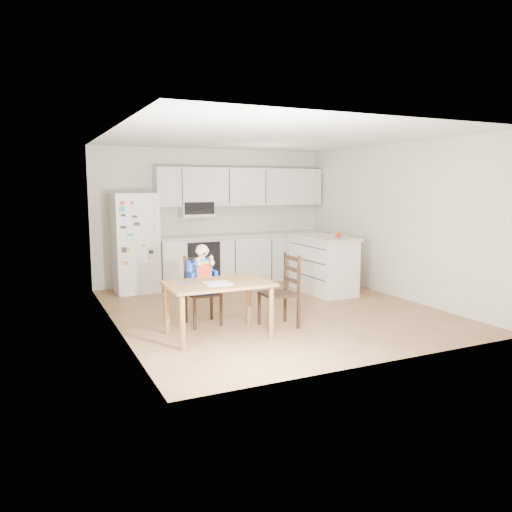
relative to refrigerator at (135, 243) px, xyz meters
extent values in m
cube|color=brown|center=(1.55, -2.15, -0.85)|extent=(4.50, 5.00, 0.01)
cube|color=beige|center=(1.55, 0.35, 0.40)|extent=(4.50, 0.02, 2.50)
cube|color=beige|center=(-0.70, -2.15, 0.40)|extent=(0.02, 5.00, 2.50)
cube|color=beige|center=(3.80, -2.15, 0.40)|extent=(0.02, 5.00, 2.50)
cube|color=white|center=(1.55, -2.15, 1.65)|extent=(4.50, 5.00, 0.01)
cube|color=silver|center=(0.00, 0.00, 0.00)|extent=(0.72, 0.70, 1.70)
cube|color=silver|center=(2.08, 0.05, -0.42)|extent=(3.34, 0.60, 0.86)
cube|color=beige|center=(2.08, 0.04, 0.04)|extent=(3.37, 0.62, 0.05)
cube|color=black|center=(1.16, -0.26, -0.42)|extent=(0.60, 0.02, 0.80)
cube|color=silver|center=(2.08, 0.18, 0.95)|extent=(3.34, 0.34, 0.70)
cube|color=silver|center=(1.16, 0.15, 0.57)|extent=(0.60, 0.38, 0.33)
cube|color=silver|center=(2.89, -1.44, -0.39)|extent=(0.63, 1.26, 0.92)
cube|color=beige|center=(2.89, -1.44, 0.10)|extent=(0.69, 1.32, 0.05)
cylinder|color=#B51F0D|center=(2.93, -1.81, 0.17)|extent=(0.08, 0.08, 0.10)
cube|color=brown|center=(0.37, -3.06, -0.20)|extent=(1.25, 0.80, 0.04)
cylinder|color=brown|center=(-0.19, -3.39, -0.53)|extent=(0.06, 0.06, 0.63)
cylinder|color=brown|center=(-0.19, -2.73, -0.53)|extent=(0.06, 0.06, 0.63)
cylinder|color=brown|center=(0.92, -3.39, -0.53)|extent=(0.06, 0.06, 0.63)
cylinder|color=brown|center=(0.92, -2.73, -0.53)|extent=(0.06, 0.06, 0.63)
cube|color=silver|center=(0.32, -3.14, -0.17)|extent=(0.31, 0.27, 0.01)
cylinder|color=#1538AB|center=(-0.03, -2.97, -0.17)|extent=(0.12, 0.06, 0.02)
cube|color=black|center=(0.37, -2.49, -0.43)|extent=(0.40, 0.40, 0.03)
cube|color=black|center=(0.19, -2.67, -0.65)|extent=(0.03, 0.03, 0.40)
cube|color=black|center=(0.18, -2.31, -0.65)|extent=(0.03, 0.03, 0.40)
cube|color=black|center=(0.55, -2.67, -0.65)|extent=(0.03, 0.03, 0.40)
cube|color=black|center=(0.55, -2.30, -0.65)|extent=(0.03, 0.03, 0.40)
cube|color=black|center=(0.37, -2.30, -0.18)|extent=(0.40, 0.04, 0.48)
cube|color=#1538AB|center=(0.37, -2.49, -0.37)|extent=(0.37, 0.33, 0.10)
cube|color=#1538AB|center=(0.37, -2.35, -0.16)|extent=(0.36, 0.06, 0.32)
cube|color=#6B92E7|center=(0.37, -2.50, -0.32)|extent=(0.28, 0.25, 0.02)
cube|color=#24399A|center=(0.37, -2.48, -0.10)|extent=(0.21, 0.14, 0.25)
cube|color=red|center=(0.37, -2.54, -0.11)|extent=(0.18, 0.01, 0.19)
sphere|color=beige|center=(0.37, -2.49, 0.13)|extent=(0.16, 0.16, 0.16)
ellipsoid|color=olive|center=(0.37, -2.49, 0.15)|extent=(0.16, 0.15, 0.13)
cube|color=black|center=(1.22, -3.01, -0.41)|extent=(0.43, 0.43, 0.03)
cube|color=black|center=(1.03, -2.81, -0.64)|extent=(0.04, 0.04, 0.42)
cube|color=black|center=(1.41, -2.82, -0.64)|extent=(0.04, 0.04, 0.42)
cube|color=black|center=(1.02, -3.19, -0.64)|extent=(0.04, 0.04, 0.42)
cube|color=black|center=(1.40, -3.20, -0.64)|extent=(0.04, 0.04, 0.42)
cube|color=black|center=(1.41, -3.01, -0.15)|extent=(0.05, 0.42, 0.50)
camera|label=1|loc=(-1.72, -8.60, 0.98)|focal=35.00mm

